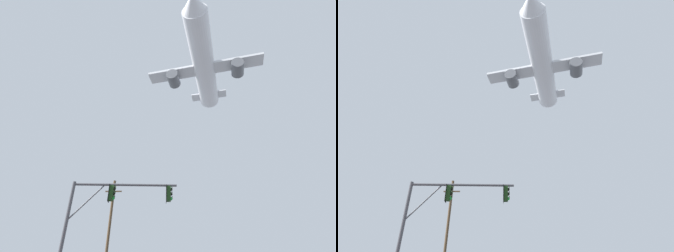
% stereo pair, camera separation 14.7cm
% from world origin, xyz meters
% --- Properties ---
extents(signal_pole_near, '(6.38, 0.66, 6.45)m').
position_xyz_m(signal_pole_near, '(-3.40, 8.29, 4.86)').
color(signal_pole_near, '#4C4C51').
rests_on(signal_pole_near, ground).
extents(utility_pole, '(2.20, 0.28, 10.70)m').
position_xyz_m(utility_pole, '(-6.05, 20.19, 5.66)').
color(utility_pole, brown).
rests_on(utility_pole, ground).
extents(airplane, '(23.55, 30.48, 8.34)m').
position_xyz_m(airplane, '(7.10, 30.06, 38.86)').
color(airplane, white).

